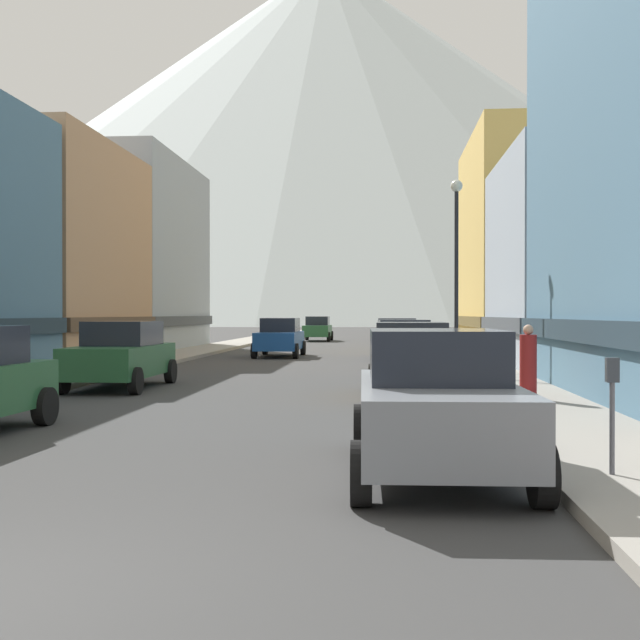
# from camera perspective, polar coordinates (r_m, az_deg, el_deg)

# --- Properties ---
(sidewalk_left) EXTENTS (2.50, 100.00, 0.15)m
(sidewalk_left) POSITION_cam_1_polar(r_m,az_deg,el_deg) (41.27, -8.67, -2.20)
(sidewalk_left) COLOR gray
(sidewalk_left) RESTS_ON ground
(sidewalk_right) EXTENTS (2.50, 100.00, 0.15)m
(sidewalk_right) POSITION_cam_1_polar(r_m,az_deg,el_deg) (40.30, 8.92, -2.26)
(sidewalk_right) COLOR gray
(sidewalk_right) RESTS_ON ground
(storefront_left_2) EXTENTS (8.26, 10.09, 8.78)m
(storefront_left_2) POSITION_cam_1_polar(r_m,az_deg,el_deg) (34.63, -20.55, 4.15)
(storefront_left_2) COLOR tan
(storefront_left_2) RESTS_ON ground
(storefront_left_3) EXTENTS (9.34, 12.32, 10.22)m
(storefront_left_3) POSITION_cam_1_polar(r_m,az_deg,el_deg) (45.28, -15.12, 4.18)
(storefront_left_3) COLOR #99A5B2
(storefront_left_3) RESTS_ON ground
(storefront_right_2) EXTENTS (8.43, 9.65, 7.75)m
(storefront_right_2) POSITION_cam_1_polar(r_m,az_deg,el_deg) (31.18, 20.20, 3.64)
(storefront_right_2) COLOR #99A5B2
(storefront_right_2) RESTS_ON ground
(storefront_right_3) EXTENTS (9.32, 11.83, 10.84)m
(storefront_right_3) POSITION_cam_1_polar(r_m,az_deg,el_deg) (42.18, 16.68, 4.87)
(storefront_right_3) COLOR #D8B259
(storefront_right_3) RESTS_ON ground
(car_left_1) EXTENTS (2.08, 4.41, 1.78)m
(car_left_1) POSITION_cam_1_polar(r_m,az_deg,el_deg) (21.98, -13.94, -2.38)
(car_left_1) COLOR #265933
(car_left_1) RESTS_ON ground
(car_right_0) EXTENTS (2.16, 4.45, 1.78)m
(car_right_0) POSITION_cam_1_polar(r_m,az_deg,el_deg) (10.05, 8.23, -5.73)
(car_right_0) COLOR slate
(car_right_0) RESTS_ON ground
(car_right_1) EXTENTS (2.07, 4.40, 1.78)m
(car_right_1) POSITION_cam_1_polar(r_m,az_deg,el_deg) (19.17, 6.45, -2.79)
(car_right_1) COLOR #B28419
(car_right_1) RESTS_ON ground
(car_right_2) EXTENTS (2.23, 4.47, 1.78)m
(car_right_2) POSITION_cam_1_polar(r_m,az_deg,el_deg) (26.92, 5.89, -1.85)
(car_right_2) COLOR silver
(car_right_2) RESTS_ON ground
(car_right_3) EXTENTS (2.23, 4.48, 1.78)m
(car_right_3) POSITION_cam_1_polar(r_m,az_deg,el_deg) (35.45, 5.55, -1.30)
(car_right_3) COLOR slate
(car_right_3) RESTS_ON ground
(car_driving_0) EXTENTS (2.06, 4.40, 1.78)m
(car_driving_0) POSITION_cam_1_polar(r_m,az_deg,el_deg) (58.26, -0.17, -0.61)
(car_driving_0) COLOR #265933
(car_driving_0) RESTS_ON ground
(car_driving_1) EXTENTS (2.06, 4.40, 1.78)m
(car_driving_1) POSITION_cam_1_polar(r_m,az_deg,el_deg) (37.02, -2.87, -1.22)
(car_driving_1) COLOR #19478C
(car_driving_1) RESTS_ON ground
(parking_meter_near) EXTENTS (0.14, 0.10, 1.33)m
(parking_meter_near) POSITION_cam_1_polar(r_m,az_deg,el_deg) (9.76, 20.03, -5.27)
(parking_meter_near) COLOR #595960
(parking_meter_near) RESTS_ON sidewalk_right
(pedestrian_0) EXTENTS (0.36, 0.36, 1.60)m
(pedestrian_0) POSITION_cam_1_polar(r_m,az_deg,el_deg) (17.78, 14.56, -3.10)
(pedestrian_0) COLOR maroon
(pedestrian_0) RESTS_ON sidewalk_right
(streetlamp_right) EXTENTS (0.36, 0.36, 5.86)m
(streetlamp_right) POSITION_cam_1_polar(r_m,az_deg,el_deg) (24.59, 9.66, 5.12)
(streetlamp_right) COLOR black
(streetlamp_right) RESTS_ON sidewalk_right
(mountain_backdrop) EXTENTS (296.08, 296.08, 118.53)m
(mountain_backdrop) POSITION_cam_1_polar(r_m,az_deg,el_deg) (271.90, 0.45, 12.61)
(mountain_backdrop) COLOR silver
(mountain_backdrop) RESTS_ON ground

